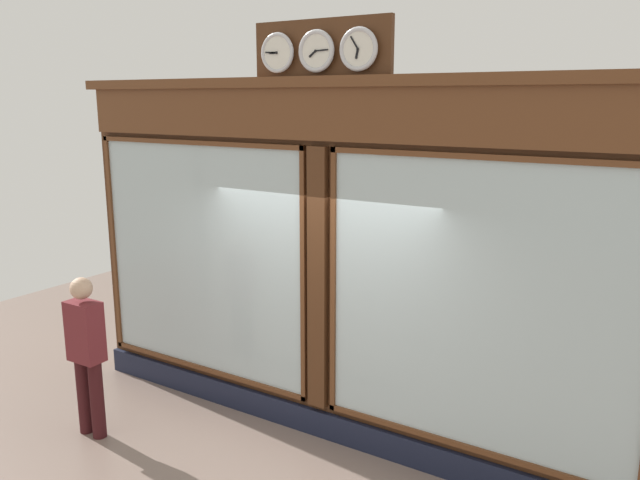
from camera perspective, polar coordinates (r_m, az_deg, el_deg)
shop_facade at (r=6.31m, az=0.62°, el=-2.04°), size 6.30×0.42×4.11m
pedestrian at (r=6.92m, az=-20.21°, el=-9.25°), size 0.36×0.23×1.69m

